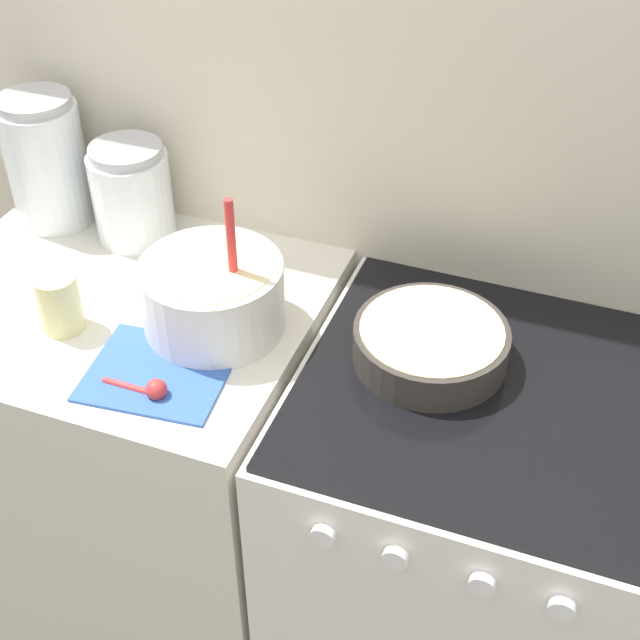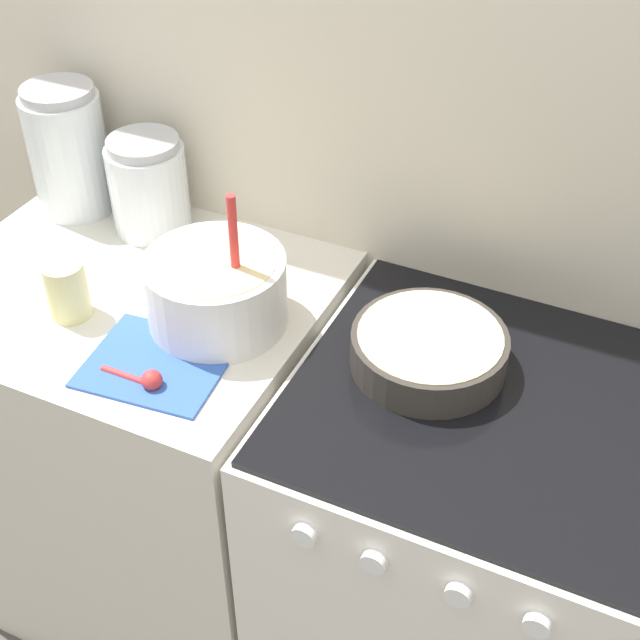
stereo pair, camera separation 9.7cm
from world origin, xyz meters
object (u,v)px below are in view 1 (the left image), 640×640
(storage_jar_left, at_px, (48,168))
(tin_can, at_px, (60,303))
(storage_jar_middle, at_px, (133,199))
(stove, at_px, (462,559))
(mixing_bowl, at_px, (213,292))
(baking_pan, at_px, (431,343))

(storage_jar_left, distance_m, tin_can, 0.38)
(storage_jar_middle, distance_m, tin_can, 0.31)
(stove, xyz_separation_m, tin_can, (-0.75, -0.10, 0.52))
(mixing_bowl, bearing_deg, tin_can, -158.90)
(storage_jar_left, xyz_separation_m, tin_can, (0.22, -0.31, -0.06))
(baking_pan, height_order, storage_jar_left, storage_jar_left)
(stove, height_order, storage_jar_middle, storage_jar_middle)
(mixing_bowl, height_order, baking_pan, mixing_bowl)
(baking_pan, relative_size, storage_jar_left, 0.97)
(mixing_bowl, relative_size, storage_jar_middle, 1.36)
(stove, height_order, mixing_bowl, mixing_bowl)
(storage_jar_left, xyz_separation_m, storage_jar_middle, (0.19, 0.00, -0.03))
(stove, relative_size, storage_jar_left, 3.38)
(baking_pan, relative_size, tin_can, 2.40)
(storage_jar_middle, bearing_deg, mixing_bowl, -37.26)
(mixing_bowl, xyz_separation_m, storage_jar_left, (-0.47, 0.21, 0.04))
(stove, relative_size, storage_jar_middle, 4.56)
(baking_pan, bearing_deg, tin_can, -167.20)
(stove, distance_m, tin_can, 0.92)
(mixing_bowl, relative_size, baking_pan, 1.03)
(mixing_bowl, height_order, storage_jar_left, mixing_bowl)
(mixing_bowl, bearing_deg, stove, 0.70)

